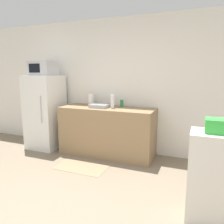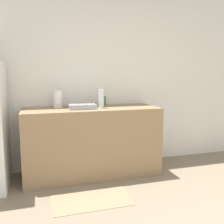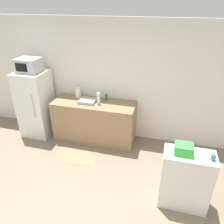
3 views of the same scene
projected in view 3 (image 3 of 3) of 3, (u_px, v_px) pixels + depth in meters
The scene contains 12 objects.
wall_back at pixel (105, 81), 4.77m from camera, with size 8.00×0.06×2.60m, color white.
refrigerator at pixel (36, 104), 4.99m from camera, with size 0.65×0.68×1.51m.
microwave at pixel (29, 65), 4.58m from camera, with size 0.48×0.39×0.29m.
counter at pixel (94, 121), 4.88m from camera, with size 1.79×0.64×0.92m, color #937551.
sink_basin at pixel (88, 101), 4.67m from camera, with size 0.34×0.31×0.06m, color #9EA3A8.
bottle_tall at pixel (98, 99), 4.55m from camera, with size 0.07×0.07×0.25m, color silver.
bottle_short at pixel (106, 97), 4.75m from camera, with size 0.06×0.06×0.14m, color #2D7F42.
shelf_cabinet at pixel (185, 180), 3.27m from camera, with size 0.72×0.38×0.97m, color white.
basket at pixel (184, 149), 3.04m from camera, with size 0.25×0.20×0.14m, color green.
jar at pixel (213, 158), 2.92m from camera, with size 0.06×0.06×0.09m, color #336BB2.
paper_towel_roll at pixel (78, 93), 4.86m from camera, with size 0.13×0.13×0.23m, color white.
kitchen_rug at pixel (76, 156), 4.51m from camera, with size 0.86×0.47×0.01m, color #937A5B.
Camera 3 is at (1.32, -1.69, 2.91)m, focal length 35.00 mm.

